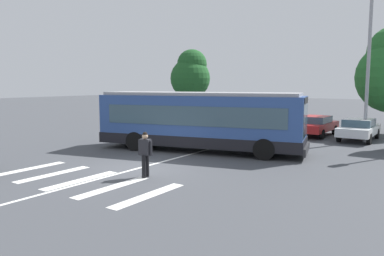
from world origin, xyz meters
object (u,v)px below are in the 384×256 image
(pedestrian_crossing_street, at_px, (145,152))
(parked_car_red, at_px, (316,125))
(parked_car_charcoal, at_px, (280,123))
(parked_car_black, at_px, (245,120))
(parked_car_white, at_px, (359,128))
(background_tree_left, at_px, (191,74))
(city_transit_bus, at_px, (200,121))
(twin_arm_street_lamp, at_px, (369,44))

(pedestrian_crossing_street, height_order, parked_car_red, pedestrian_crossing_street)
(parked_car_charcoal, xyz_separation_m, parked_car_red, (2.46, 0.18, 0.00))
(parked_car_black, xyz_separation_m, parked_car_charcoal, (2.81, -0.08, 0.00))
(parked_car_white, xyz_separation_m, background_tree_left, (-15.87, 4.54, 3.61))
(pedestrian_crossing_street, height_order, background_tree_left, background_tree_left)
(city_transit_bus, bearing_deg, pedestrian_crossing_street, -76.43)
(parked_car_black, relative_size, background_tree_left, 0.68)
(twin_arm_street_lamp, bearing_deg, background_tree_left, 162.98)
(city_transit_bus, height_order, background_tree_left, background_tree_left)
(city_transit_bus, xyz_separation_m, parked_car_red, (3.29, 9.18, -0.82))
(twin_arm_street_lamp, bearing_deg, parked_car_red, 163.18)
(parked_car_red, distance_m, parked_car_white, 2.84)
(pedestrian_crossing_street, distance_m, twin_arm_street_lamp, 15.70)
(parked_car_charcoal, distance_m, parked_car_red, 2.47)
(city_transit_bus, distance_m, background_tree_left, 16.67)
(pedestrian_crossing_street, relative_size, parked_car_red, 0.38)
(pedestrian_crossing_street, relative_size, parked_car_charcoal, 0.38)
(city_transit_bus, xyz_separation_m, background_tree_left, (-9.79, 13.20, 2.79))
(pedestrian_crossing_street, height_order, parked_car_charcoal, pedestrian_crossing_street)
(background_tree_left, bearing_deg, parked_car_white, -15.95)
(parked_car_red, relative_size, background_tree_left, 0.67)
(city_transit_bus, distance_m, parked_car_white, 10.62)
(parked_car_black, relative_size, parked_car_charcoal, 1.01)
(pedestrian_crossing_street, relative_size, background_tree_left, 0.26)
(parked_car_red, bearing_deg, parked_car_charcoal, -175.71)
(parked_car_black, height_order, twin_arm_street_lamp, twin_arm_street_lamp)
(pedestrian_crossing_street, xyz_separation_m, parked_car_red, (1.89, 15.00, -0.20))
(parked_car_white, relative_size, twin_arm_street_lamp, 0.47)
(background_tree_left, bearing_deg, parked_car_red, -17.07)
(twin_arm_street_lamp, bearing_deg, pedestrian_crossing_street, -109.97)
(city_transit_bus, bearing_deg, parked_car_white, 54.92)
(parked_car_charcoal, bearing_deg, parked_car_black, 178.47)
(parked_car_white, bearing_deg, city_transit_bus, -125.08)
(background_tree_left, bearing_deg, parked_car_black, -27.84)
(twin_arm_street_lamp, bearing_deg, parked_car_black, 174.20)
(pedestrian_crossing_street, distance_m, parked_car_red, 15.12)
(parked_car_white, height_order, twin_arm_street_lamp, twin_arm_street_lamp)
(pedestrian_crossing_street, relative_size, twin_arm_street_lamp, 0.18)
(parked_car_white, distance_m, background_tree_left, 16.90)
(parked_car_black, relative_size, twin_arm_street_lamp, 0.48)
(pedestrian_crossing_street, bearing_deg, city_transit_bus, 103.57)
(city_transit_bus, xyz_separation_m, parked_car_white, (6.08, 8.66, -0.82))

